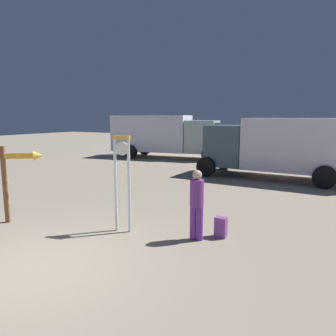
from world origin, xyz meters
name	(u,v)px	position (x,y,z in m)	size (l,w,h in m)	color
ground_plane	(37,269)	(0.00, 0.00, 0.00)	(80.00, 80.00, 0.00)	gray
standing_clock	(122,175)	(0.22, 2.35, 1.38)	(0.44, 0.17, 2.34)	white
arrow_sign	(19,170)	(-2.57, 1.62, 1.39)	(0.94, 0.77, 2.02)	brown
person_near_clock	(197,201)	(2.00, 2.70, 0.90)	(0.31, 0.31, 1.61)	#6E319E
backpack	(221,227)	(2.44, 3.12, 0.23)	(0.27, 0.23, 0.48)	#844792
box_truck_near	(285,145)	(2.53, 11.15, 1.52)	(6.97, 2.78, 2.71)	silver
box_truck_far	(163,134)	(-5.96, 15.12, 1.59)	(7.62, 3.44, 2.86)	silver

